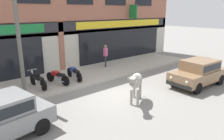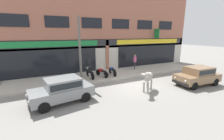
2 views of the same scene
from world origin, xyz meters
The scene contains 10 objects.
ground_plane centered at (0.00, 0.00, 0.00)m, with size 90.00×90.00×0.00m, color gray.
sidewalk centered at (0.00, 4.05, 0.08)m, with size 19.00×3.71×0.15m, color #B7AFA3.
shop_building centered at (0.00, 6.16, 3.94)m, with size 23.00×1.40×8.31m.
cow centered at (-0.03, -0.98, 1.01)m, with size 1.86×1.44×1.61m.
car_1 centered at (4.33, -1.68, 0.81)m, with size 3.69×1.80×1.46m.
motorcycle_0 centered at (-2.78, 3.47, 0.54)m, with size 0.52×1.81×0.88m.
motorcycle_1 centered at (-1.69, 3.38, 0.54)m, with size 0.66×1.78×0.88m.
motorcycle_2 centered at (-0.57, 3.46, 0.54)m, with size 0.53×1.81×0.88m.
pedestrian centered at (2.72, 4.55, 1.13)m, with size 0.33×0.42×1.60m.
utility_pole centered at (-3.82, 2.50, 2.69)m, with size 0.18×0.18×5.08m, color #595651.
Camera 1 is at (-6.98, -7.34, 4.11)m, focal length 35.00 mm.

